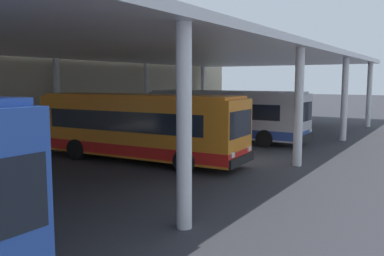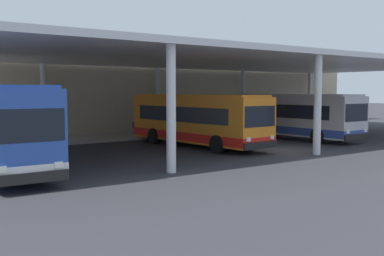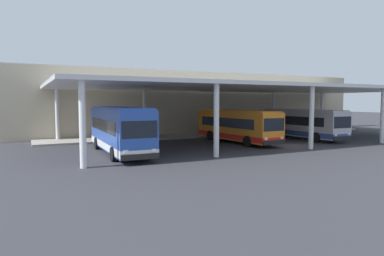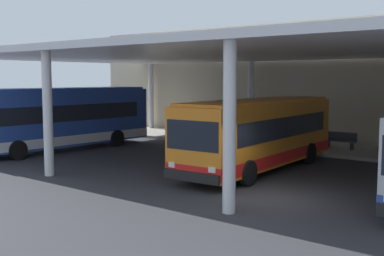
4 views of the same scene
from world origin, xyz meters
name	(u,v)px [view 3 (image 3 of 4)]	position (x,y,z in m)	size (l,w,h in m)	color
ground_plane	(290,146)	(0.00, 0.00, 0.00)	(200.00, 200.00, 0.00)	#333338
platform_kerb	(222,134)	(0.00, 11.75, 0.09)	(42.00, 4.50, 0.18)	#A39E93
station_building_facade	(209,103)	(0.00, 15.00, 3.88)	(48.00, 1.60, 7.75)	#C1B293
canopy_shelter	(254,89)	(0.00, 5.50, 5.29)	(40.00, 17.00, 5.55)	silver
bus_nearest_bay	(119,130)	(-15.03, 2.38, 1.84)	(2.95, 11.40, 3.57)	#284CA8
bus_second_bay	(237,126)	(-2.96, 4.22, 1.66)	(3.10, 10.65, 3.17)	orange
bus_middle_bay	(302,123)	(5.30, 3.95, 1.66)	(2.74, 10.54, 3.17)	#B7B7BC
bench_waiting	(205,130)	(-2.27, 11.82, 0.66)	(1.80, 0.45, 0.92)	#383D47
trash_bin	(230,129)	(1.27, 11.90, 0.68)	(0.52, 0.52, 0.98)	#33383D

